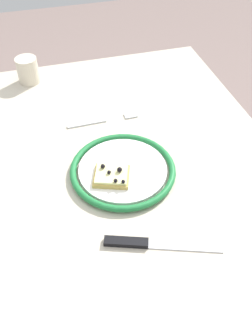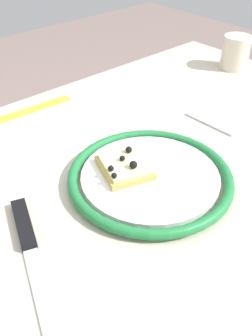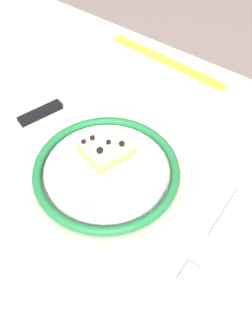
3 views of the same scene
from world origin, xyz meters
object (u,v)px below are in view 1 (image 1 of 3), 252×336
(plate, at_px, (123,170))
(knife, at_px, (142,243))
(fork, at_px, (104,120))
(cup, at_px, (28,70))
(dining_table, at_px, (131,200))
(pizza_slice_near, at_px, (112,177))

(plate, relative_size, knife, 1.09)
(fork, xyz_separation_m, cup, (-0.26, -0.18, 0.04))
(plate, bearing_deg, fork, -179.99)
(fork, bearing_deg, dining_table, 3.58)
(dining_table, relative_size, knife, 4.96)
(dining_table, height_order, cup, cup)
(dining_table, height_order, plate, plate)
(pizza_slice_near, xyz_separation_m, cup, (-0.50, -0.15, 0.02))
(plate, height_order, fork, plate)
(dining_table, xyz_separation_m, fork, (-0.23, -0.01, 0.08))
(knife, height_order, cup, cup)
(dining_table, distance_m, plate, 0.10)
(pizza_slice_near, bearing_deg, dining_table, 95.93)
(dining_table, relative_size, cup, 14.41)
(pizza_slice_near, bearing_deg, plate, 130.21)
(knife, bearing_deg, dining_table, 170.97)
(pizza_slice_near, height_order, knife, pizza_slice_near)
(dining_table, bearing_deg, cup, -158.36)
(plate, height_order, cup, cup)
(cup, bearing_deg, knife, 13.90)
(knife, distance_m, cup, 0.70)
(knife, bearing_deg, fork, 178.01)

